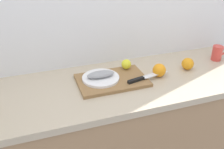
{
  "coord_description": "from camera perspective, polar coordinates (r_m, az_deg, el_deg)",
  "views": [
    {
      "loc": [
        -0.45,
        -1.26,
        1.69
      ],
      "look_at": [
        -0.01,
        0.03,
        0.95
      ],
      "focal_mm": 41.24,
      "sensor_mm": 36.0,
      "label": 1
    }
  ],
  "objects": [
    {
      "name": "orange_0",
      "position": [
        1.77,
        16.43,
        2.31
      ],
      "size": [
        0.08,
        0.08,
        0.08
      ],
      "primitive_type": "sphere",
      "color": "orange",
      "rests_on": "kitchen_counter"
    },
    {
      "name": "fish_fillet",
      "position": [
        1.54,
        -2.54,
        0.05
      ],
      "size": [
        0.17,
        0.07,
        0.04
      ],
      "primitive_type": "ellipsoid",
      "color": "gray",
      "rests_on": "white_plate"
    },
    {
      "name": "white_plate",
      "position": [
        1.55,
        -2.52,
        -0.78
      ],
      "size": [
        0.22,
        0.22,
        0.01
      ],
      "primitive_type": "cylinder",
      "color": "white",
      "rests_on": "cutting_board"
    },
    {
      "name": "chef_knife",
      "position": [
        1.56,
        6.91,
        -0.74
      ],
      "size": [
        0.29,
        0.09,
        0.02
      ],
      "rotation": [
        0.0,
        0.0,
        0.21
      ],
      "color": "silver",
      "rests_on": "cutting_board"
    },
    {
      "name": "kitchen_counter",
      "position": [
        1.82,
        0.71,
        -14.29
      ],
      "size": [
        2.0,
        0.6,
        0.9
      ],
      "color": "#9E7A56",
      "rests_on": "ground_plane"
    },
    {
      "name": "back_wall",
      "position": [
        1.7,
        -2.89,
        13.59
      ],
      "size": [
        3.2,
        0.05,
        2.5
      ],
      "primitive_type": "cube",
      "color": "white",
      "rests_on": "ground_plane"
    },
    {
      "name": "cutting_board",
      "position": [
        1.56,
        -0.0,
        -1.29
      ],
      "size": [
        0.42,
        0.27,
        0.02
      ],
      "primitive_type": "cube",
      "color": "olive",
      "rests_on": "kitchen_counter"
    },
    {
      "name": "orange_1",
      "position": [
        1.64,
        10.38,
        0.99
      ],
      "size": [
        0.08,
        0.08,
        0.08
      ],
      "primitive_type": "sphere",
      "color": "orange",
      "rests_on": "kitchen_counter"
    },
    {
      "name": "coffee_mug_0",
      "position": [
        1.97,
        22.33,
        4.44
      ],
      "size": [
        0.11,
        0.07,
        0.11
      ],
      "color": "#CC3F38",
      "rests_on": "kitchen_counter"
    },
    {
      "name": "lemon_0",
      "position": [
        1.67,
        3.19,
        2.29
      ],
      "size": [
        0.06,
        0.06,
        0.06
      ],
      "primitive_type": "sphere",
      "color": "yellow",
      "rests_on": "cutting_board"
    }
  ]
}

